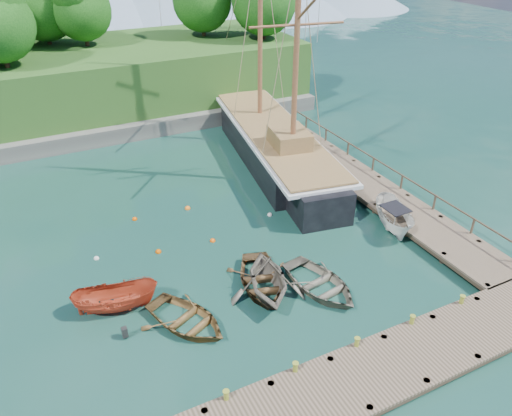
% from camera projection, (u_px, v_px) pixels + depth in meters
% --- Properties ---
extents(ground, '(160.00, 160.00, 0.00)m').
position_uv_depth(ground, '(260.00, 299.00, 24.53)').
color(ground, '#133B30').
rests_on(ground, ground).
extents(dock_near, '(20.00, 3.20, 1.10)m').
position_uv_depth(dock_near, '(377.00, 372.00, 20.08)').
color(dock_near, '#44392B').
rests_on(dock_near, ground).
extents(dock_east, '(3.20, 24.00, 1.10)m').
position_uv_depth(dock_east, '(363.00, 183.00, 34.10)').
color(dock_east, '#44392B').
rests_on(dock_east, ground).
extents(bollard_0, '(0.26, 0.26, 0.45)m').
position_uv_depth(bollard_0, '(227.00, 409.00, 19.08)').
color(bollard_0, olive).
rests_on(bollard_0, ground).
extents(bollard_1, '(0.26, 0.26, 0.45)m').
position_uv_depth(bollard_1, '(295.00, 381.00, 20.23)').
color(bollard_1, olive).
rests_on(bollard_1, ground).
extents(bollard_2, '(0.26, 0.26, 0.45)m').
position_uv_depth(bollard_2, '(355.00, 356.00, 21.38)').
color(bollard_2, olive).
rests_on(bollard_2, ground).
extents(bollard_3, '(0.26, 0.26, 0.45)m').
position_uv_depth(bollard_3, '(409.00, 333.00, 22.53)').
color(bollard_3, olive).
rests_on(bollard_3, ground).
extents(bollard_4, '(0.26, 0.26, 0.45)m').
position_uv_depth(bollard_4, '(458.00, 313.00, 23.68)').
color(bollard_4, olive).
rests_on(bollard_4, ground).
extents(rowboat_0, '(4.68, 5.22, 0.89)m').
position_uv_depth(rowboat_0, '(187.00, 325.00, 22.96)').
color(rowboat_0, brown).
rests_on(rowboat_0, ground).
extents(rowboat_1, '(4.84, 5.24, 2.29)m').
position_uv_depth(rowboat_1, '(267.00, 295.00, 24.77)').
color(rowboat_1, '#6F685A').
rests_on(rowboat_1, ground).
extents(rowboat_2, '(4.42, 5.27, 0.93)m').
position_uv_depth(rowboat_2, '(261.00, 286.00, 25.38)').
color(rowboat_2, brown).
rests_on(rowboat_2, ground).
extents(rowboat_3, '(4.01, 5.08, 0.95)m').
position_uv_depth(rowboat_3, '(320.00, 289.00, 25.13)').
color(rowboat_3, '#666153').
rests_on(rowboat_3, ground).
extents(motorboat_orange, '(4.30, 2.50, 1.56)m').
position_uv_depth(motorboat_orange, '(118.00, 310.00, 23.85)').
color(motorboat_orange, '#BB3F23').
rests_on(motorboat_orange, ground).
extents(cabin_boat_white, '(3.23, 4.71, 1.70)m').
position_uv_depth(cabin_boat_white, '(392.00, 228.00, 29.97)').
color(cabin_boat_white, silver).
rests_on(cabin_boat_white, ground).
extents(schooner, '(7.93, 26.45, 19.30)m').
position_uv_depth(schooner, '(275.00, 148.00, 37.62)').
color(schooner, black).
rests_on(schooner, ground).
extents(mooring_buoy_0, '(0.31, 0.31, 0.31)m').
position_uv_depth(mooring_buoy_0, '(129.00, 295.00, 24.76)').
color(mooring_buoy_0, silver).
rests_on(mooring_buoy_0, ground).
extents(mooring_buoy_1, '(0.34, 0.34, 0.34)m').
position_uv_depth(mooring_buoy_1, '(158.00, 252.00, 27.88)').
color(mooring_buoy_1, '#D75100').
rests_on(mooring_buoy_1, ground).
extents(mooring_buoy_2, '(0.32, 0.32, 0.32)m').
position_uv_depth(mooring_buoy_2, '(213.00, 241.00, 28.81)').
color(mooring_buoy_2, '#E95508').
rests_on(mooring_buoy_2, ground).
extents(mooring_buoy_3, '(0.31, 0.31, 0.31)m').
position_uv_depth(mooring_buoy_3, '(270.00, 215.00, 31.27)').
color(mooring_buoy_3, white).
rests_on(mooring_buoy_3, ground).
extents(mooring_buoy_4, '(0.31, 0.31, 0.31)m').
position_uv_depth(mooring_buoy_4, '(135.00, 220.00, 30.84)').
color(mooring_buoy_4, '#E95100').
rests_on(mooring_buoy_4, ground).
extents(mooring_buoy_5, '(0.36, 0.36, 0.36)m').
position_uv_depth(mooring_buoy_5, '(188.00, 209.00, 31.95)').
color(mooring_buoy_5, orange).
rests_on(mooring_buoy_5, ground).
extents(mooring_buoy_6, '(0.29, 0.29, 0.29)m').
position_uv_depth(mooring_buoy_6, '(96.00, 259.00, 27.35)').
color(mooring_buoy_6, white).
rests_on(mooring_buoy_6, ground).
extents(mooring_buoy_7, '(0.29, 0.29, 0.29)m').
position_uv_depth(mooring_buoy_7, '(245.00, 261.00, 27.21)').
color(mooring_buoy_7, '#EF3B00').
rests_on(mooring_buoy_7, ground).
extents(distant_ridge, '(117.00, 40.00, 10.00)m').
position_uv_depth(distant_ridge, '(82.00, 1.00, 77.80)').
color(distant_ridge, '#728CA5').
rests_on(distant_ridge, ground).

